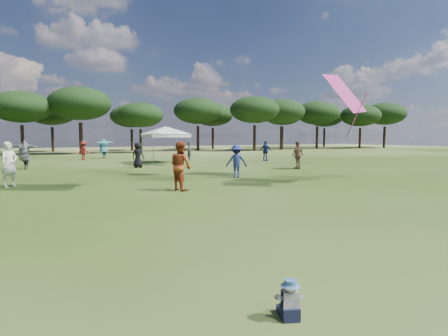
{
  "coord_description": "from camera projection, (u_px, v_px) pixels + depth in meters",
  "views": [
    {
      "loc": [
        -2.33,
        -0.85,
        2.1
      ],
      "look_at": [
        -0.25,
        3.06,
        1.72
      ],
      "focal_mm": 30.0,
      "sensor_mm": 36.0,
      "label": 1
    }
  ],
  "objects": [
    {
      "name": "festival_crowd",
      "position": [
        65.0,
        155.0,
        23.52
      ],
      "size": [
        29.46,
        23.48,
        1.9
      ],
      "color": "#2A657E",
      "rests_on": "ground"
    },
    {
      "name": "tree_line",
      "position": [
        69.0,
        108.0,
        44.38
      ],
      "size": [
        108.78,
        17.63,
        7.77
      ],
      "color": "black",
      "rests_on": "ground"
    },
    {
      "name": "toddler",
      "position": [
        290.0,
        301.0,
        4.29
      ],
      "size": [
        0.35,
        0.38,
        0.47
      ],
      "rotation": [
        0.0,
        0.0,
        -0.37
      ],
      "color": "black",
      "rests_on": "ground"
    },
    {
      "name": "tent_right",
      "position": [
        165.0,
        128.0,
        28.81
      ],
      "size": [
        6.16,
        6.16,
        3.11
      ],
      "rotation": [
        0.0,
        0.0,
        0.0
      ],
      "color": "gray",
      "rests_on": "ground"
    }
  ]
}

